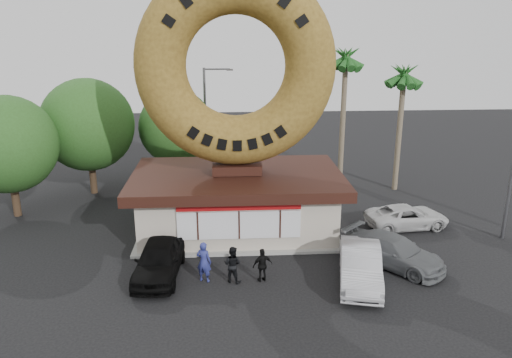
{
  "coord_description": "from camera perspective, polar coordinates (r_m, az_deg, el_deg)",
  "views": [
    {
      "loc": [
        -0.58,
        -19.52,
        10.86
      ],
      "look_at": [
        0.89,
        4.0,
        3.55
      ],
      "focal_mm": 35.0,
      "sensor_mm": 36.0,
      "label": 1
    }
  ],
  "objects": [
    {
      "name": "giant_donut",
      "position": [
        25.61,
        -2.32,
        12.74
      ],
      "size": [
        10.12,
        2.58,
        10.12
      ],
      "primitive_type": "torus",
      "rotation": [
        1.57,
        0.0,
        0.0
      ],
      "color": "olive",
      "rests_on": "donut_shop"
    },
    {
      "name": "tree_far",
      "position": [
        31.79,
        -26.53,
        3.55
      ],
      "size": [
        5.6,
        5.6,
        7.14
      ],
      "color": "#473321",
      "rests_on": "ground"
    },
    {
      "name": "palm_far",
      "position": [
        34.22,
        16.54,
        10.88
      ],
      "size": [
        2.6,
        2.6,
        8.75
      ],
      "color": "#726651",
      "rests_on": "ground"
    },
    {
      "name": "tree_mid",
      "position": [
        35.36,
        -9.1,
        5.86
      ],
      "size": [
        5.2,
        5.2,
        6.63
      ],
      "color": "#473321",
      "rests_on": "ground"
    },
    {
      "name": "person_right",
      "position": [
        22.18,
        0.75,
        -9.81
      ],
      "size": [
        0.98,
        0.64,
        1.55
      ],
      "primitive_type": "imported",
      "rotation": [
        0.0,
        0.0,
        3.46
      ],
      "color": "black",
      "rests_on": "ground"
    },
    {
      "name": "tree_west",
      "position": [
        34.29,
        -18.69,
        5.88
      ],
      "size": [
        6.0,
        6.0,
        7.65
      ],
      "color": "#473321",
      "rests_on": "ground"
    },
    {
      "name": "car_silver",
      "position": [
        22.57,
        11.84,
        -9.62
      ],
      "size": [
        2.71,
        5.14,
        1.61
      ],
      "primitive_type": "imported",
      "rotation": [
        0.0,
        0.0,
        -0.21
      ],
      "color": "#A6A6AB",
      "rests_on": "ground"
    },
    {
      "name": "donut_shop",
      "position": [
        27.08,
        -2.14,
        -2.4
      ],
      "size": [
        11.2,
        7.2,
        3.8
      ],
      "color": "#B9AD9E",
      "rests_on": "ground"
    },
    {
      "name": "ground",
      "position": [
        22.34,
        -1.67,
        -11.85
      ],
      "size": [
        90.0,
        90.0,
        0.0
      ],
      "primitive_type": "plane",
      "color": "black",
      "rests_on": "ground"
    },
    {
      "name": "street_lamp",
      "position": [
        36.11,
        -5.58,
        6.98
      ],
      "size": [
        2.11,
        0.2,
        8.0
      ],
      "color": "#59595E",
      "rests_on": "ground"
    },
    {
      "name": "person_center",
      "position": [
        22.14,
        -2.72,
        -9.72
      ],
      "size": [
        1.0,
        0.91,
        1.66
      ],
      "primitive_type": "imported",
      "rotation": [
        0.0,
        0.0,
        2.71
      ],
      "color": "black",
      "rests_on": "ground"
    },
    {
      "name": "person_left",
      "position": [
        22.24,
        -5.98,
        -9.39
      ],
      "size": [
        0.8,
        0.67,
        1.86
      ],
      "primitive_type": "imported",
      "rotation": [
        0.0,
        0.0,
        2.76
      ],
      "color": "navy",
      "rests_on": "ground"
    },
    {
      "name": "car_black",
      "position": [
        23.04,
        -11.04,
        -8.99
      ],
      "size": [
        2.2,
        4.83,
        1.61
      ],
      "primitive_type": "imported",
      "rotation": [
        0.0,
        0.0,
        -0.07
      ],
      "color": "black",
      "rests_on": "ground"
    },
    {
      "name": "car_white",
      "position": [
        29.07,
        16.88,
        -4.14
      ],
      "size": [
        4.79,
        2.63,
        1.27
      ],
      "primitive_type": "imported",
      "rotation": [
        0.0,
        0.0,
        1.69
      ],
      "color": "silver",
      "rests_on": "ground"
    },
    {
      "name": "palm_near",
      "position": [
        34.57,
        10.22,
        12.91
      ],
      "size": [
        2.6,
        2.6,
        9.75
      ],
      "color": "#726651",
      "rests_on": "ground"
    },
    {
      "name": "car_grey",
      "position": [
        24.44,
        15.46,
        -7.97
      ],
      "size": [
        4.78,
        4.97,
        1.42
      ],
      "primitive_type": "imported",
      "rotation": [
        0.0,
        0.0,
        0.74
      ],
      "color": "slate",
      "rests_on": "ground"
    }
  ]
}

